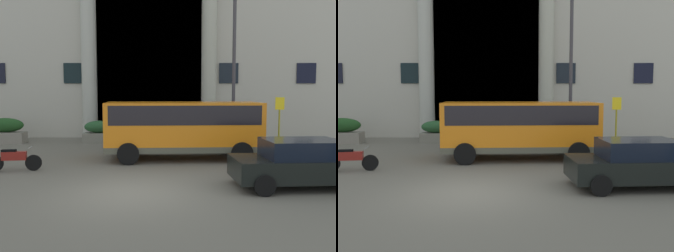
# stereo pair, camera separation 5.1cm
# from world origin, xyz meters

# --- Properties ---
(ground_plane) EXTENTS (80.00, 64.00, 0.12)m
(ground_plane) POSITION_xyz_m (0.00, 0.00, -0.06)
(ground_plane) COLOR #5F5B51
(office_building_facade) EXTENTS (36.77, 9.70, 18.64)m
(office_building_facade) POSITION_xyz_m (-0.00, 17.47, 9.31)
(office_building_facade) COLOR #AEAA9C
(office_building_facade) RESTS_ON ground_plane
(orange_minibus) EXTENTS (6.78, 2.98, 2.50)m
(orange_minibus) POSITION_xyz_m (1.73, 5.50, 1.51)
(orange_minibus) COLOR orange
(orange_minibus) RESTS_ON ground_plane
(bus_stop_sign) EXTENTS (0.44, 0.08, 2.68)m
(bus_stop_sign) POSITION_xyz_m (6.51, 7.37, 1.66)
(bus_stop_sign) COLOR #9C9719
(bus_stop_sign) RESTS_ON ground_plane
(hedge_planter_far_west) EXTENTS (1.75, 0.91, 1.27)m
(hedge_planter_far_west) POSITION_xyz_m (-2.94, 10.73, 0.61)
(hedge_planter_far_west) COLOR slate
(hedge_planter_far_west) RESTS_ON ground_plane
(hedge_planter_east) EXTENTS (2.17, 0.93, 1.45)m
(hedge_planter_east) POSITION_xyz_m (-8.21, 10.42, 0.70)
(hedge_planter_east) COLOR gray
(hedge_planter_east) RESTS_ON ground_plane
(hedge_planter_entrance_left) EXTENTS (1.91, 0.71, 1.44)m
(hedge_planter_entrance_left) POSITION_xyz_m (0.94, 10.30, 0.69)
(hedge_planter_entrance_left) COLOR gray
(hedge_planter_entrance_left) RESTS_ON ground_plane
(white_taxi_kerbside) EXTENTS (4.35, 2.28, 1.50)m
(white_taxi_kerbside) POSITION_xyz_m (5.21, 0.66, 0.76)
(white_taxi_kerbside) COLOR black
(white_taxi_kerbside) RESTS_ON ground_plane
(scooter_by_planter) EXTENTS (1.98, 0.55, 0.89)m
(scooter_by_planter) POSITION_xyz_m (-4.72, 2.98, 0.46)
(scooter_by_planter) COLOR black
(scooter_by_planter) RESTS_ON ground_plane
(motorcycle_near_kerb) EXTENTS (2.05, 0.60, 0.89)m
(motorcycle_near_kerb) POSITION_xyz_m (5.35, 3.29, 0.46)
(motorcycle_near_kerb) COLOR black
(motorcycle_near_kerb) RESTS_ON ground_plane
(lamppost_plaza_centre) EXTENTS (0.40, 0.40, 8.24)m
(lamppost_plaza_centre) POSITION_xyz_m (4.52, 8.89, 4.76)
(lamppost_plaza_centre) COLOR #3A373C
(lamppost_plaza_centre) RESTS_ON ground_plane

